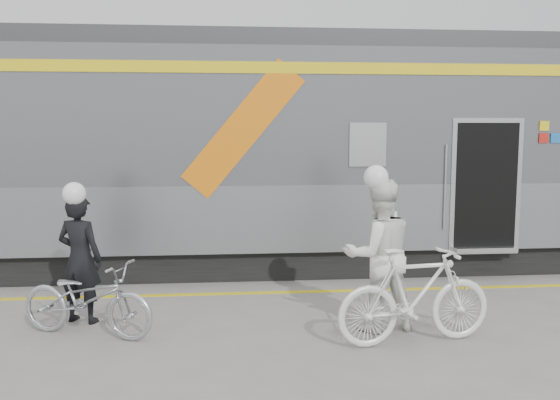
{
  "coord_description": "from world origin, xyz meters",
  "views": [
    {
      "loc": [
        -1.08,
        -6.67,
        2.49
      ],
      "look_at": [
        -0.32,
        1.6,
        1.5
      ],
      "focal_mm": 38.0,
      "sensor_mm": 36.0,
      "label": 1
    }
  ],
  "objects": [
    {
      "name": "bicycle_left",
      "position": [
        -2.77,
        0.46,
        0.46
      ],
      "size": [
        1.86,
        1.2,
        0.92
      ],
      "primitive_type": "imported",
      "rotation": [
        0.0,
        0.0,
        1.21
      ],
      "color": "#A8AAB0",
      "rests_on": "ground"
    },
    {
      "name": "bicycle_right",
      "position": [
        1.09,
        -0.16,
        0.57
      ],
      "size": [
        1.97,
        0.82,
        1.15
      ],
      "primitive_type": "imported",
      "rotation": [
        0.0,
        0.0,
        1.72
      ],
      "color": "silver",
      "rests_on": "ground"
    },
    {
      "name": "man",
      "position": [
        -2.97,
        1.01,
        0.84
      ],
      "size": [
        0.71,
        0.59,
        1.67
      ],
      "primitive_type": "imported",
      "rotation": [
        0.0,
        0.0,
        2.78
      ],
      "color": "black",
      "rests_on": "ground"
    },
    {
      "name": "woman",
      "position": [
        0.79,
        0.39,
        0.95
      ],
      "size": [
        1.02,
        0.85,
        1.89
      ],
      "primitive_type": "imported",
      "rotation": [
        0.0,
        0.0,
        3.29
      ],
      "color": "white",
      "rests_on": "ground"
    },
    {
      "name": "train",
      "position": [
        1.0,
        4.19,
        2.05
      ],
      "size": [
        24.0,
        3.17,
        4.1
      ],
      "color": "black",
      "rests_on": "ground"
    },
    {
      "name": "safety_strip",
      "position": [
        0.0,
        2.15,
        0.0
      ],
      "size": [
        24.0,
        0.12,
        0.01
      ],
      "primitive_type": "cube",
      "color": "gold",
      "rests_on": "ground"
    },
    {
      "name": "ground",
      "position": [
        0.0,
        0.0,
        0.0
      ],
      "size": [
        90.0,
        90.0,
        0.0
      ],
      "primitive_type": "plane",
      "color": "slate",
      "rests_on": "ground"
    },
    {
      "name": "helmet_woman",
      "position": [
        0.79,
        0.39,
        2.04
      ],
      "size": [
        0.3,
        0.3,
        0.3
      ],
      "primitive_type": "sphere",
      "color": "white",
      "rests_on": "woman"
    },
    {
      "name": "helmet_man",
      "position": [
        -2.97,
        1.01,
        1.82
      ],
      "size": [
        0.29,
        0.29,
        0.29
      ],
      "primitive_type": "sphere",
      "color": "white",
      "rests_on": "man"
    }
  ]
}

